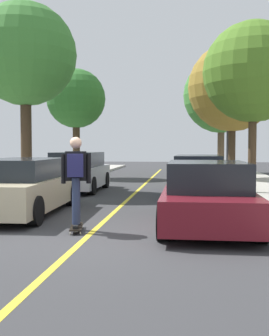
{
  "coord_description": "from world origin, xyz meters",
  "views": [
    {
      "loc": [
        1.79,
        -7.46,
        1.65
      ],
      "look_at": [
        -0.1,
        8.09,
        0.87
      ],
      "focal_mm": 44.61,
      "sensor_mm": 36.0,
      "label": 1
    }
  ],
  "objects": [
    {
      "name": "skateboarder",
      "position": [
        -0.33,
        0.45,
        1.11
      ],
      "size": [
        0.59,
        0.71,
        1.75
      ],
      "color": "black",
      "rests_on": "skateboard"
    },
    {
      "name": "street_tree_left_near",
      "position": [
        -4.03,
        14.46,
        4.23
      ],
      "size": [
        3.15,
        3.15,
        5.7
      ],
      "color": "#3D2D1E",
      "rests_on": "sidewalk_left"
    },
    {
      "name": "skateboard",
      "position": [
        -0.33,
        0.48,
        0.09
      ],
      "size": [
        0.38,
        0.87,
        0.1
      ],
      "color": "black",
      "rests_on": "ground"
    },
    {
      "name": "street_tree_left_nearest",
      "position": [
        -4.03,
        7.33,
        5.01
      ],
      "size": [
        3.74,
        3.74,
        6.78
      ],
      "color": "#3D2D1E",
      "rests_on": "sidewalk_left"
    },
    {
      "name": "parked_car_right_near",
      "position": [
        2.25,
        7.28,
        0.69
      ],
      "size": [
        1.94,
        4.68,
        1.38
      ],
      "color": "navy",
      "rests_on": "ground"
    },
    {
      "name": "fire_hydrant",
      "position": [
        -3.75,
        7.8,
        0.49
      ],
      "size": [
        0.2,
        0.2,
        0.7
      ],
      "color": "#B2140F",
      "rests_on": "sidewalk_left"
    },
    {
      "name": "ground",
      "position": [
        0.0,
        0.0,
        0.0
      ],
      "size": [
        80.0,
        80.0,
        0.0
      ],
      "primitive_type": "plane",
      "color": "#353538"
    },
    {
      "name": "street_tree_right_near",
      "position": [
        4.03,
        13.1,
        4.52
      ],
      "size": [
        4.25,
        4.25,
        6.52
      ],
      "color": "#3D2D1E",
      "rests_on": "sidewalk_right"
    },
    {
      "name": "street_tree_right_far",
      "position": [
        4.03,
        19.28,
        4.9
      ],
      "size": [
        4.74,
        4.74,
        7.15
      ],
      "color": "brown",
      "rests_on": "sidewalk_right"
    },
    {
      "name": "street_tree_right_nearest",
      "position": [
        4.03,
        6.92,
        4.15
      ],
      "size": [
        3.35,
        3.35,
        5.69
      ],
      "color": "#4C3823",
      "rests_on": "sidewalk_right"
    },
    {
      "name": "parked_car_left_near",
      "position": [
        -2.25,
        7.95,
        0.72
      ],
      "size": [
        1.89,
        4.02,
        1.47
      ],
      "color": "#B7B7BC",
      "rests_on": "ground"
    },
    {
      "name": "streetlamp",
      "position": [
        4.0,
        14.91,
        3.4
      ],
      "size": [
        0.36,
        0.24,
        5.71
      ],
      "color": "#38383D",
      "rests_on": "sidewalk_right"
    },
    {
      "name": "center_line",
      "position": [
        0.0,
        4.0,
        0.0
      ],
      "size": [
        0.12,
        39.2,
        0.01
      ],
      "primitive_type": "cube",
      "color": "gold",
      "rests_on": "ground"
    },
    {
      "name": "parked_car_right_nearest",
      "position": [
        2.25,
        1.34,
        0.65
      ],
      "size": [
        1.9,
        4.35,
        1.35
      ],
      "color": "maroon",
      "rests_on": "ground"
    },
    {
      "name": "parked_car_left_nearest",
      "position": [
        -2.25,
        2.47,
        0.69
      ],
      "size": [
        2.08,
        4.57,
        1.37
      ],
      "color": "#BCAD89",
      "rests_on": "ground"
    }
  ]
}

